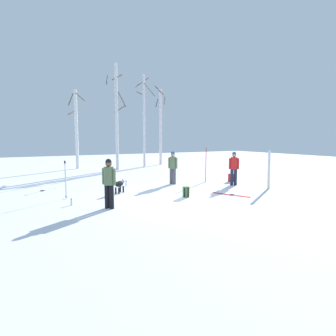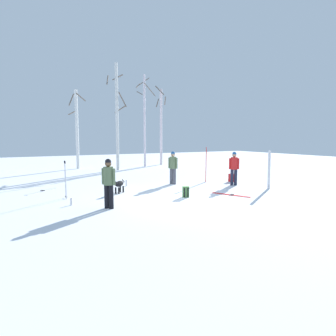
# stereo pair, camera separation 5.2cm
# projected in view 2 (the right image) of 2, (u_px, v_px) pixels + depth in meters

# --- Properties ---
(ground_plane) EXTENTS (60.00, 60.00, 0.00)m
(ground_plane) POSITION_uv_depth(u_px,v_px,m) (181.00, 197.00, 11.51)
(ground_plane) COLOR white
(person_0) EXTENTS (0.35, 0.44, 1.72)m
(person_0) POSITION_uv_depth(u_px,v_px,m) (173.00, 166.00, 14.62)
(person_0) COLOR #4C4C56
(person_0) RESTS_ON ground_plane
(person_1) EXTENTS (0.45, 0.34, 1.72)m
(person_1) POSITION_uv_depth(u_px,v_px,m) (234.00, 166.00, 14.30)
(person_1) COLOR #1E2338
(person_1) RESTS_ON ground_plane
(person_2) EXTENTS (0.38, 0.41, 1.72)m
(person_2) POSITION_uv_depth(u_px,v_px,m) (109.00, 180.00, 9.57)
(person_2) COLOR black
(person_2) RESTS_ON ground_plane
(dog) EXTENTS (0.70, 0.63, 0.57)m
(dog) POSITION_uv_depth(u_px,v_px,m) (119.00, 184.00, 12.29)
(dog) COLOR black
(dog) RESTS_ON ground_plane
(ski_pair_planted_0) EXTENTS (0.10, 0.19, 1.91)m
(ski_pair_planted_0) POSITION_uv_depth(u_px,v_px,m) (206.00, 165.00, 15.31)
(ski_pair_planted_0) COLOR red
(ski_pair_planted_0) RESTS_ON ground_plane
(ski_pair_planted_1) EXTENTS (0.05, 0.15, 1.83)m
(ski_pair_planted_1) POSITION_uv_depth(u_px,v_px,m) (269.00, 170.00, 13.29)
(ski_pair_planted_1) COLOR white
(ski_pair_planted_1) RESTS_ON ground_plane
(ski_pair_lying_0) EXTENTS (0.92, 1.61, 0.05)m
(ski_pair_lying_0) POSITION_uv_depth(u_px,v_px,m) (231.00, 195.00, 11.92)
(ski_pair_lying_0) COLOR red
(ski_pair_lying_0) RESTS_ON ground_plane
(ski_pair_lying_1) EXTENTS (1.45, 1.41, 0.05)m
(ski_pair_lying_1) POSITION_uv_depth(u_px,v_px,m) (42.00, 191.00, 12.73)
(ski_pair_lying_1) COLOR white
(ski_pair_lying_1) RESTS_ON ground_plane
(ski_poles_0) EXTENTS (0.07, 0.28, 1.51)m
(ski_poles_0) POSITION_uv_depth(u_px,v_px,m) (65.00, 179.00, 11.19)
(ski_poles_0) COLOR #B2B2BC
(ski_poles_0) RESTS_ON ground_plane
(backpack_0) EXTENTS (0.32, 0.34, 0.44)m
(backpack_0) POSITION_uv_depth(u_px,v_px,m) (186.00, 192.00, 11.50)
(backpack_0) COLOR #4C7F3F
(backpack_0) RESTS_ON ground_plane
(backpack_1) EXTENTS (0.27, 0.29, 0.44)m
(backpack_1) POSITION_uv_depth(u_px,v_px,m) (231.00, 178.00, 15.54)
(backpack_1) COLOR red
(backpack_1) RESTS_ON ground_plane
(water_bottle_0) EXTENTS (0.07, 0.07, 0.28)m
(water_bottle_0) POSITION_uv_depth(u_px,v_px,m) (126.00, 183.00, 14.15)
(water_bottle_0) COLOR silver
(water_bottle_0) RESTS_ON ground_plane
(water_bottle_1) EXTENTS (0.06, 0.06, 0.24)m
(water_bottle_1) POSITION_uv_depth(u_px,v_px,m) (71.00, 202.00, 10.13)
(water_bottle_1) COLOR silver
(water_bottle_1) RESTS_ON ground_plane
(birch_tree_2) EXTENTS (1.35, 1.36, 6.09)m
(birch_tree_2) POSITION_uv_depth(u_px,v_px,m) (77.00, 128.00, 21.81)
(birch_tree_2) COLOR white
(birch_tree_2) RESTS_ON ground_plane
(birch_tree_3) EXTENTS (1.62, 1.61, 7.88)m
(birch_tree_3) POSITION_uv_depth(u_px,v_px,m) (117.00, 115.00, 20.92)
(birch_tree_3) COLOR silver
(birch_tree_3) RESTS_ON ground_plane
(birch_tree_4) EXTENTS (1.64, 1.64, 7.57)m
(birch_tree_4) POSITION_uv_depth(u_px,v_px,m) (145.00, 119.00, 23.32)
(birch_tree_4) COLOR silver
(birch_tree_4) RESTS_ON ground_plane
(birch_tree_5) EXTENTS (1.11, 1.11, 6.93)m
(birch_tree_5) POSITION_uv_depth(u_px,v_px,m) (161.00, 126.00, 25.13)
(birch_tree_5) COLOR silver
(birch_tree_5) RESTS_ON ground_plane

